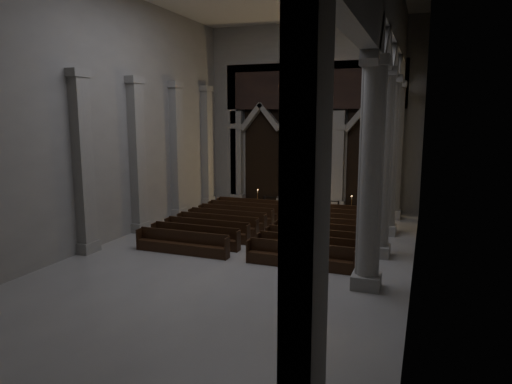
% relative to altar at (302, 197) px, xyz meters
% --- Properties ---
extents(room, '(24.00, 24.10, 12.00)m').
position_rel_altar_xyz_m(room, '(0.52, -11.20, 6.99)').
color(room, '#9B9893').
rests_on(room, ground).
extents(sanctuary_wall, '(14.00, 0.77, 12.00)m').
position_rel_altar_xyz_m(sanctuary_wall, '(0.52, 0.33, 6.00)').
color(sanctuary_wall, gray).
rests_on(sanctuary_wall, ground).
extents(right_arcade, '(1.00, 24.00, 12.00)m').
position_rel_altar_xyz_m(right_arcade, '(6.02, -9.87, 7.22)').
color(right_arcade, gray).
rests_on(right_arcade, ground).
extents(left_pilasters, '(0.60, 13.00, 8.03)m').
position_rel_altar_xyz_m(left_pilasters, '(-6.23, -7.70, 3.30)').
color(left_pilasters, gray).
rests_on(left_pilasters, ground).
extents(sanctuary_step, '(8.50, 2.60, 0.15)m').
position_rel_altar_xyz_m(sanctuary_step, '(0.52, -0.60, -0.54)').
color(sanctuary_step, gray).
rests_on(sanctuary_step, ground).
extents(altar, '(1.80, 0.72, 0.92)m').
position_rel_altar_xyz_m(altar, '(0.00, 0.00, 0.00)').
color(altar, beige).
rests_on(altar, sanctuary_step).
extents(altar_rail, '(4.88, 0.09, 0.96)m').
position_rel_altar_xyz_m(altar_rail, '(0.52, -2.33, 0.02)').
color(altar_rail, black).
rests_on(altar_rail, ground).
extents(candle_stand_left, '(0.22, 0.22, 1.28)m').
position_rel_altar_xyz_m(candle_stand_left, '(-2.54, -1.80, -0.26)').
color(candle_stand_left, olive).
rests_on(candle_stand_left, ground).
extents(candle_stand_right, '(0.20, 0.20, 1.21)m').
position_rel_altar_xyz_m(candle_stand_right, '(3.61, -1.70, -0.28)').
color(candle_stand_right, olive).
rests_on(candle_stand_right, ground).
extents(pews, '(9.88, 8.99, 1.00)m').
position_rel_altar_xyz_m(pews, '(0.52, -8.13, -0.29)').
color(pews, black).
rests_on(pews, ground).
extents(worshipper, '(0.47, 0.31, 1.29)m').
position_rel_altar_xyz_m(worshipper, '(1.06, -4.58, 0.03)').
color(worshipper, black).
rests_on(worshipper, ground).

